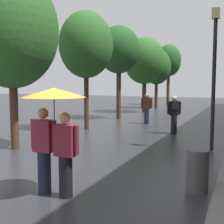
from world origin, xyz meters
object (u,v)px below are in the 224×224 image
object	(u,v)px
street_tree_3	(144,61)
street_tree_5	(169,61)
street_tree_4	(157,67)
pedestrian_walking_midground	(147,108)
couple_under_umbrella	(54,122)
street_lamp_post	(214,69)
pedestrian_walking_far	(174,114)
litter_bin	(197,171)
street_tree_1	(86,45)
street_tree_2	(119,50)
street_tree_0	(11,30)

from	to	relation	value
street_tree_3	street_tree_5	world-z (taller)	street_tree_5
street_tree_4	pedestrian_walking_midground	bearing A→B (deg)	-77.15
street_tree_4	couple_under_umbrella	size ratio (longest dim) A/B	2.42
couple_under_umbrella	street_lamp_post	distance (m)	5.96
street_lamp_post	pedestrian_walking_far	size ratio (longest dim) A/B	2.77
street_tree_3	litter_bin	xyz separation A→B (m)	(5.94, -14.84, -3.33)
street_lamp_post	pedestrian_walking_far	bearing A→B (deg)	125.41
street_tree_1	pedestrian_walking_far	xyz separation A→B (m)	(4.02, 0.42, -3.03)
street_tree_3	street_tree_5	distance (m)	7.89
street_tree_2	pedestrian_walking_midground	world-z (taller)	street_tree_2
street_tree_2	street_tree_5	size ratio (longest dim) A/B	0.95
street_tree_2	street_tree_3	bearing A→B (deg)	87.25
street_tree_2	pedestrian_walking_far	distance (m)	6.67
street_tree_1	litter_bin	world-z (taller)	street_tree_1
street_tree_1	litter_bin	size ratio (longest dim) A/B	6.41
street_tree_2	street_tree_4	size ratio (longest dim) A/B	1.10
street_tree_4	street_tree_3	bearing A→B (deg)	-87.80
street_tree_1	street_tree_5	bearing A→B (deg)	90.41
street_tree_1	street_tree_3	xyz separation A→B (m)	(-0.02, 8.73, -0.14)
street_lamp_post	litter_bin	world-z (taller)	street_lamp_post
street_tree_4	litter_bin	world-z (taller)	street_tree_4
street_tree_4	street_tree_2	bearing A→B (deg)	-90.44
street_tree_5	couple_under_umbrella	xyz separation A→B (m)	(3.55, -24.04, -2.85)
street_tree_3	pedestrian_walking_far	bearing A→B (deg)	-64.08
street_tree_5	couple_under_umbrella	bearing A→B (deg)	-81.60
street_tree_0	pedestrian_walking_midground	size ratio (longest dim) A/B	3.55
street_tree_1	street_tree_4	world-z (taller)	street_tree_1
street_tree_3	street_lamp_post	world-z (taller)	street_tree_3
couple_under_umbrella	litter_bin	size ratio (longest dim) A/B	2.45
street_tree_0	street_tree_2	bearing A→B (deg)	90.68
street_tree_0	street_lamp_post	bearing A→B (deg)	23.14
street_tree_2	street_tree_5	world-z (taller)	street_tree_5
street_tree_1	pedestrian_walking_midground	size ratio (longest dim) A/B	3.39
couple_under_umbrella	street_lamp_post	bearing A→B (deg)	65.89
street_tree_0	pedestrian_walking_far	distance (m)	7.18
street_tree_4	street_lamp_post	distance (m)	15.80
street_lamp_post	pedestrian_walking_far	xyz separation A→B (m)	(-1.79, 2.52, -1.75)
street_tree_0	street_tree_5	xyz separation A→B (m)	(-0.00, 21.24, 0.45)
street_tree_2	litter_bin	size ratio (longest dim) A/B	6.55
couple_under_umbrella	pedestrian_walking_far	world-z (taller)	couple_under_umbrella
street_tree_2	litter_bin	xyz separation A→B (m)	(6.15, -10.51, -3.69)
street_tree_1	street_lamp_post	bearing A→B (deg)	-19.86
street_tree_5	street_lamp_post	world-z (taller)	street_tree_5
street_tree_1	pedestrian_walking_midground	bearing A→B (deg)	54.77
street_tree_1	litter_bin	distance (m)	9.19
street_tree_2	street_tree_4	bearing A→B (deg)	89.56
street_tree_0	street_tree_2	world-z (taller)	street_tree_0
street_tree_3	litter_bin	size ratio (longest dim) A/B	6.43
street_tree_3	street_tree_0	bearing A→B (deg)	-90.43
street_tree_0	pedestrian_walking_far	world-z (taller)	street_tree_0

